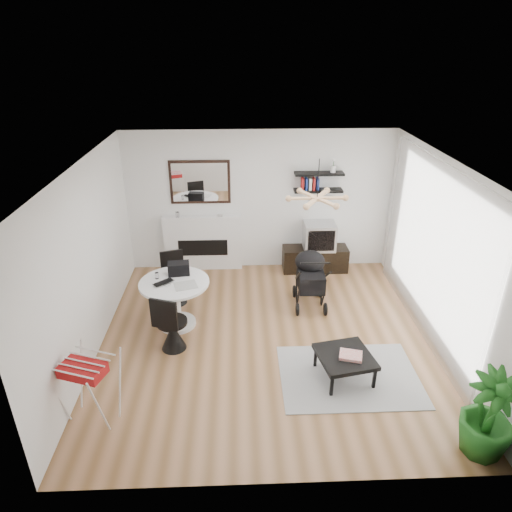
{
  "coord_description": "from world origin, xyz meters",
  "views": [
    {
      "loc": [
        -0.39,
        -5.72,
        4.19
      ],
      "look_at": [
        -0.15,
        0.4,
        1.22
      ],
      "focal_mm": 32.0,
      "sensor_mm": 36.0,
      "label": 1
    }
  ],
  "objects_px": {
    "drying_rack": "(90,389)",
    "potted_plant": "(489,415)",
    "dining_table": "(175,297)",
    "coffee_table": "(345,357)",
    "fireplace": "(203,236)",
    "tv_console": "(315,259)",
    "stroller": "(310,281)",
    "crt_tv": "(319,236)"
  },
  "relations": [
    {
      "from": "drying_rack",
      "to": "potted_plant",
      "type": "height_order",
      "value": "potted_plant"
    },
    {
      "from": "dining_table",
      "to": "coffee_table",
      "type": "distance_m",
      "value": 2.75
    },
    {
      "from": "fireplace",
      "to": "coffee_table",
      "type": "bearing_deg",
      "value": -57.85
    },
    {
      "from": "drying_rack",
      "to": "potted_plant",
      "type": "distance_m",
      "value": 4.48
    },
    {
      "from": "coffee_table",
      "to": "tv_console",
      "type": "bearing_deg",
      "value": 88.21
    },
    {
      "from": "drying_rack",
      "to": "tv_console",
      "type": "bearing_deg",
      "value": 68.47
    },
    {
      "from": "fireplace",
      "to": "dining_table",
      "type": "height_order",
      "value": "fireplace"
    },
    {
      "from": "stroller",
      "to": "potted_plant",
      "type": "xyz_separation_m",
      "value": [
        1.45,
        -3.18,
        0.08
      ]
    },
    {
      "from": "crt_tv",
      "to": "drying_rack",
      "type": "bearing_deg",
      "value": -131.31
    },
    {
      "from": "stroller",
      "to": "potted_plant",
      "type": "relative_size",
      "value": 0.99
    },
    {
      "from": "crt_tv",
      "to": "potted_plant",
      "type": "distance_m",
      "value": 4.58
    },
    {
      "from": "crt_tv",
      "to": "potted_plant",
      "type": "height_order",
      "value": "potted_plant"
    },
    {
      "from": "dining_table",
      "to": "drying_rack",
      "type": "distance_m",
      "value": 2.11
    },
    {
      "from": "fireplace",
      "to": "crt_tv",
      "type": "xyz_separation_m",
      "value": [
        2.24,
        -0.16,
        0.04
      ]
    },
    {
      "from": "drying_rack",
      "to": "coffee_table",
      "type": "relative_size",
      "value": 1.07
    },
    {
      "from": "tv_console",
      "to": "crt_tv",
      "type": "xyz_separation_m",
      "value": [
        0.06,
        -0.0,
        0.49
      ]
    },
    {
      "from": "crt_tv",
      "to": "stroller",
      "type": "distance_m",
      "value": 1.33
    },
    {
      "from": "fireplace",
      "to": "dining_table",
      "type": "relative_size",
      "value": 2.0
    },
    {
      "from": "fireplace",
      "to": "tv_console",
      "type": "distance_m",
      "value": 2.24
    },
    {
      "from": "stroller",
      "to": "coffee_table",
      "type": "distance_m",
      "value": 1.92
    },
    {
      "from": "dining_table",
      "to": "crt_tv",
      "type": "bearing_deg",
      "value": 35.61
    },
    {
      "from": "tv_console",
      "to": "crt_tv",
      "type": "relative_size",
      "value": 2.12
    },
    {
      "from": "coffee_table",
      "to": "potted_plant",
      "type": "relative_size",
      "value": 0.78
    },
    {
      "from": "dining_table",
      "to": "stroller",
      "type": "bearing_deg",
      "value": 14.53
    },
    {
      "from": "tv_console",
      "to": "stroller",
      "type": "distance_m",
      "value": 1.31
    },
    {
      "from": "drying_rack",
      "to": "coffee_table",
      "type": "bearing_deg",
      "value": 30.28
    },
    {
      "from": "tv_console",
      "to": "potted_plant",
      "type": "distance_m",
      "value": 4.6
    },
    {
      "from": "tv_console",
      "to": "drying_rack",
      "type": "height_order",
      "value": "drying_rack"
    },
    {
      "from": "tv_console",
      "to": "crt_tv",
      "type": "height_order",
      "value": "crt_tv"
    },
    {
      "from": "dining_table",
      "to": "potted_plant",
      "type": "relative_size",
      "value": 1.03
    },
    {
      "from": "drying_rack",
      "to": "fireplace",
      "type": "bearing_deg",
      "value": 93.93
    },
    {
      "from": "dining_table",
      "to": "tv_console",
      "type": "bearing_deg",
      "value": 36.25
    },
    {
      "from": "crt_tv",
      "to": "drying_rack",
      "type": "height_order",
      "value": "crt_tv"
    },
    {
      "from": "tv_console",
      "to": "drying_rack",
      "type": "bearing_deg",
      "value": -130.81
    },
    {
      "from": "crt_tv",
      "to": "coffee_table",
      "type": "xyz_separation_m",
      "value": [
        -0.15,
        -3.16,
        -0.4
      ]
    },
    {
      "from": "tv_console",
      "to": "drying_rack",
      "type": "xyz_separation_m",
      "value": [
        -3.27,
        -3.78,
        0.22
      ]
    },
    {
      "from": "stroller",
      "to": "coffee_table",
      "type": "height_order",
      "value": "stroller"
    },
    {
      "from": "dining_table",
      "to": "drying_rack",
      "type": "bearing_deg",
      "value": -111.62
    },
    {
      "from": "stroller",
      "to": "coffee_table",
      "type": "bearing_deg",
      "value": -82.56
    },
    {
      "from": "tv_console",
      "to": "potted_plant",
      "type": "height_order",
      "value": "potted_plant"
    },
    {
      "from": "drying_rack",
      "to": "stroller",
      "type": "bearing_deg",
      "value": 59.61
    },
    {
      "from": "tv_console",
      "to": "coffee_table",
      "type": "relative_size",
      "value": 1.54
    }
  ]
}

